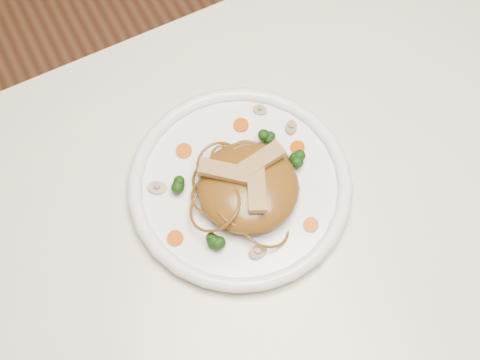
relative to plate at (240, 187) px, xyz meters
name	(u,v)px	position (x,y,z in m)	size (l,w,h in m)	color
ground	(282,342)	(0.06, -0.09, -0.76)	(4.00, 4.00, 0.00)	#59311E
table	(307,250)	(0.06, -0.09, -0.11)	(1.20, 0.80, 0.75)	beige
plate	(240,187)	(0.00, 0.00, 0.00)	(0.30, 0.30, 0.02)	white
noodle_mound	(248,187)	(0.00, -0.02, 0.03)	(0.14, 0.14, 0.04)	brown
chicken_a	(260,161)	(0.03, 0.00, 0.06)	(0.07, 0.02, 0.01)	tan
chicken_b	(225,171)	(-0.02, 0.00, 0.06)	(0.07, 0.02, 0.01)	tan
chicken_c	(256,187)	(0.01, -0.03, 0.06)	(0.07, 0.02, 0.01)	tan
broccoli_0	(266,137)	(0.06, 0.04, 0.02)	(0.03, 0.03, 0.03)	#11350B
broccoli_1	(175,184)	(-0.08, 0.03, 0.02)	(0.03, 0.03, 0.03)	#11350B
broccoli_2	(213,241)	(-0.07, -0.06, 0.02)	(0.02, 0.02, 0.03)	#11350B
broccoli_3	(298,159)	(0.08, -0.01, 0.02)	(0.03, 0.03, 0.03)	#11350B
carrot_0	(241,125)	(0.04, 0.08, 0.01)	(0.02, 0.02, 0.01)	#CE4B07
carrot_1	(175,238)	(-0.11, -0.03, 0.01)	(0.02, 0.02, 0.01)	#CE4B07
carrot_2	(298,147)	(0.10, 0.01, 0.01)	(0.02, 0.02, 0.01)	#CE4B07
carrot_3	(184,151)	(-0.05, 0.08, 0.01)	(0.02, 0.02, 0.01)	#CE4B07
carrot_4	(311,225)	(0.06, -0.10, 0.01)	(0.02, 0.02, 0.01)	#CE4B07
mushroom_0	(258,252)	(-0.02, -0.10, 0.01)	(0.03, 0.03, 0.01)	tan
mushroom_1	(291,128)	(0.10, 0.04, 0.01)	(0.02, 0.02, 0.01)	tan
mushroom_2	(157,188)	(-0.10, 0.05, 0.01)	(0.03, 0.03, 0.01)	tan
mushroom_3	(260,110)	(0.08, 0.09, 0.01)	(0.02, 0.02, 0.01)	tan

